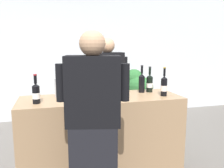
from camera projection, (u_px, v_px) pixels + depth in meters
wall_back at (76, 54)px, 5.10m from camera, size 8.00×0.10×2.80m
counter at (102, 138)px, 2.77m from camera, size 1.86×0.64×1.01m
wine_bottle_0 at (164, 86)px, 2.74m from camera, size 0.08×0.08×0.34m
wine_bottle_1 at (81, 89)px, 2.55m from camera, size 0.08×0.08×0.32m
wine_bottle_2 at (150, 83)px, 2.98m from camera, size 0.08×0.08×0.33m
wine_bottle_3 at (116, 86)px, 2.81m from camera, size 0.08×0.08×0.30m
wine_bottle_4 at (36, 93)px, 2.39m from camera, size 0.08×0.08×0.31m
wine_bottle_5 at (142, 82)px, 2.95m from camera, size 0.08×0.08×0.35m
wine_bottle_6 at (75, 91)px, 2.41m from camera, size 0.08×0.08×0.33m
wine_glass at (123, 86)px, 2.67m from camera, size 0.08×0.08×0.19m
ice_bucket at (63, 87)px, 2.70m from camera, size 0.19×0.19×0.22m
person_server at (107, 98)px, 3.41m from camera, size 0.61×0.25×1.71m
person_guest at (94, 135)px, 1.99m from camera, size 0.60×0.33×1.72m
potted_shrub at (139, 92)px, 4.09m from camera, size 0.51×0.51×1.19m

